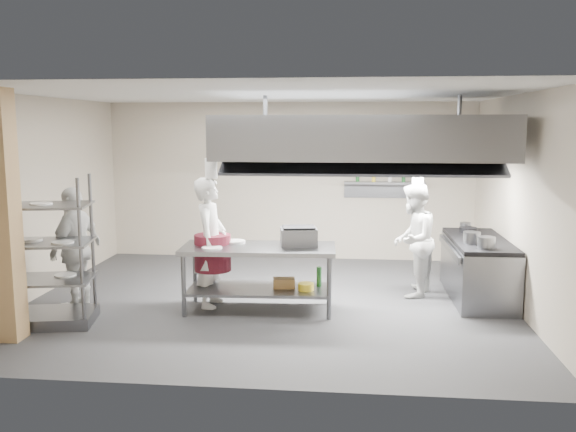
# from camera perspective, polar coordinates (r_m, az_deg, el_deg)

# --- Properties ---
(floor) EXTENTS (7.00, 7.00, 0.00)m
(floor) POSITION_cam_1_polar(r_m,az_deg,el_deg) (9.07, -1.77, -7.97)
(floor) COLOR #2A2A2C
(floor) RESTS_ON ground
(ceiling) EXTENTS (7.00, 7.00, 0.00)m
(ceiling) POSITION_cam_1_polar(r_m,az_deg,el_deg) (8.70, -1.86, 11.33)
(ceiling) COLOR silver
(ceiling) RESTS_ON wall_back
(wall_back) EXTENTS (7.00, 0.00, 7.00)m
(wall_back) POSITION_cam_1_polar(r_m,az_deg,el_deg) (11.72, 0.14, 3.28)
(wall_back) COLOR #B4A58F
(wall_back) RESTS_ON ground
(wall_left) EXTENTS (0.00, 6.00, 6.00)m
(wall_left) POSITION_cam_1_polar(r_m,az_deg,el_deg) (9.85, -22.44, 1.62)
(wall_left) COLOR #B4A58F
(wall_left) RESTS_ON ground
(wall_right) EXTENTS (0.00, 6.00, 6.00)m
(wall_right) POSITION_cam_1_polar(r_m,az_deg,el_deg) (8.99, 20.88, 1.10)
(wall_right) COLOR #B4A58F
(wall_right) RESTS_ON ground
(column) EXTENTS (0.30, 0.30, 3.00)m
(column) POSITION_cam_1_polar(r_m,az_deg,el_deg) (7.92, -25.07, -0.08)
(column) COLOR tan
(column) RESTS_ON floor
(exhaust_hood) EXTENTS (4.00, 2.50, 0.60)m
(exhaust_hood) POSITION_cam_1_polar(r_m,az_deg,el_deg) (9.02, 6.79, 7.36)
(exhaust_hood) COLOR gray
(exhaust_hood) RESTS_ON ceiling
(hood_strip_a) EXTENTS (1.60, 0.12, 0.04)m
(hood_strip_a) POSITION_cam_1_polar(r_m,az_deg,el_deg) (9.06, 1.03, 5.40)
(hood_strip_a) COLOR white
(hood_strip_a) RESTS_ON exhaust_hood
(hood_strip_b) EXTENTS (1.60, 0.12, 0.04)m
(hood_strip_b) POSITION_cam_1_polar(r_m,az_deg,el_deg) (9.09, 12.46, 5.21)
(hood_strip_b) COLOR white
(hood_strip_b) RESTS_ON exhaust_hood
(wall_shelf) EXTENTS (1.50, 0.28, 0.04)m
(wall_shelf) POSITION_cam_1_polar(r_m,az_deg,el_deg) (11.52, 9.01, 3.08)
(wall_shelf) COLOR gray
(wall_shelf) RESTS_ON wall_back
(island) EXTENTS (2.15, 0.97, 0.91)m
(island) POSITION_cam_1_polar(r_m,az_deg,el_deg) (8.54, -2.75, -5.84)
(island) COLOR gray
(island) RESTS_ON floor
(island_worktop) EXTENTS (2.15, 0.97, 0.06)m
(island_worktop) POSITION_cam_1_polar(r_m,az_deg,el_deg) (8.45, -2.77, -3.05)
(island_worktop) COLOR gray
(island_worktop) RESTS_ON island
(island_undershelf) EXTENTS (1.98, 0.87, 0.04)m
(island_undershelf) POSITION_cam_1_polar(r_m,az_deg,el_deg) (8.58, -2.75, -6.85)
(island_undershelf) COLOR slate
(island_undershelf) RESTS_ON island
(pass_rack) EXTENTS (1.41, 0.99, 1.94)m
(pass_rack) POSITION_cam_1_polar(r_m,az_deg,el_deg) (8.46, -22.22, -3.06)
(pass_rack) COLOR slate
(pass_rack) RESTS_ON floor
(cooking_range) EXTENTS (0.80, 2.00, 0.84)m
(cooking_range) POSITION_cam_1_polar(r_m,az_deg,el_deg) (9.56, 17.33, -4.89)
(cooking_range) COLOR gray
(cooking_range) RESTS_ON floor
(range_top) EXTENTS (0.78, 1.96, 0.06)m
(range_top) POSITION_cam_1_polar(r_m,az_deg,el_deg) (9.47, 17.45, -2.24)
(range_top) COLOR black
(range_top) RESTS_ON cooking_range
(chef_head) EXTENTS (0.46, 0.69, 1.85)m
(chef_head) POSITION_cam_1_polar(r_m,az_deg,el_deg) (8.73, -7.25, -2.45)
(chef_head) COLOR white
(chef_head) RESTS_ON floor
(chef_line) EXTENTS (0.88, 1.00, 1.72)m
(chef_line) POSITION_cam_1_polar(r_m,az_deg,el_deg) (9.35, 11.64, -2.22)
(chef_line) COLOR silver
(chef_line) RESTS_ON floor
(chef_plating) EXTENTS (0.63, 1.08, 1.73)m
(chef_plating) POSITION_cam_1_polar(r_m,az_deg,el_deg) (8.99, -19.22, -2.90)
(chef_plating) COLOR white
(chef_plating) RESTS_ON floor
(griddle) EXTENTS (0.55, 0.46, 0.24)m
(griddle) POSITION_cam_1_polar(r_m,az_deg,el_deg) (8.48, 1.00, -1.96)
(griddle) COLOR slate
(griddle) RESTS_ON island_worktop
(wicker_basket) EXTENTS (0.32, 0.25, 0.13)m
(wicker_basket) POSITION_cam_1_polar(r_m,az_deg,el_deg) (8.57, -0.38, -6.28)
(wicker_basket) COLOR brown
(wicker_basket) RESTS_ON island_undershelf
(stockpot) EXTENTS (0.24, 0.24, 0.17)m
(stockpot) POSITION_cam_1_polar(r_m,az_deg,el_deg) (9.07, 16.82, -1.95)
(stockpot) COLOR gray
(stockpot) RESTS_ON range_top
(plate_stack) EXTENTS (0.28, 0.28, 0.05)m
(plate_stack) POSITION_cam_1_polar(r_m,az_deg,el_deg) (8.54, -22.09, -5.36)
(plate_stack) COLOR white
(plate_stack) RESTS_ON pass_rack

